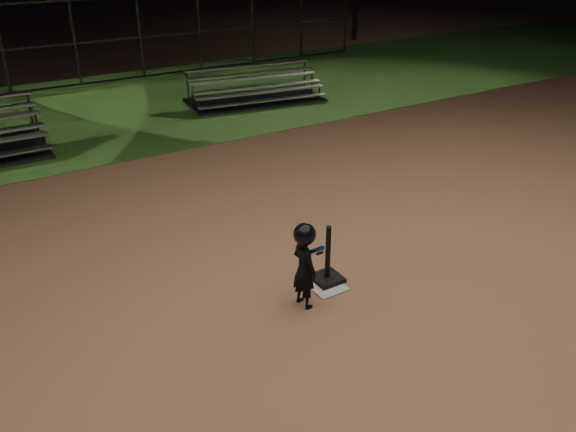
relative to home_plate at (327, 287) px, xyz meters
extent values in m
plane|color=#A36E4A|center=(0.00, 0.00, -0.01)|extent=(80.00, 80.00, 0.00)
cube|color=#2A541B|center=(0.00, 10.00, -0.01)|extent=(60.00, 8.00, 0.01)
cube|color=beige|center=(0.00, 0.00, 0.00)|extent=(0.45, 0.45, 0.02)
cube|color=black|center=(0.08, 0.12, 0.04)|extent=(0.38, 0.38, 0.06)
cylinder|color=black|center=(0.08, 0.12, 0.46)|extent=(0.07, 0.07, 0.77)
imported|color=black|center=(-0.48, -0.16, 0.51)|extent=(0.30, 0.41, 1.05)
sphere|color=black|center=(-0.48, -0.16, 1.01)|extent=(0.28, 0.28, 0.28)
cylinder|color=blue|center=(-0.43, -0.31, 0.85)|extent=(0.17, 0.51, 0.38)
cylinder|color=black|center=(-0.27, -0.19, 0.70)|extent=(0.08, 0.19, 0.14)
cube|color=silver|center=(3.60, 8.17, 0.35)|extent=(3.65, 0.73, 0.04)
cube|color=silver|center=(3.56, 7.92, 0.19)|extent=(3.65, 0.73, 0.03)
cube|color=silver|center=(3.67, 8.67, 0.61)|extent=(3.65, 0.73, 0.04)
cube|color=silver|center=(3.63, 8.41, 0.44)|extent=(3.65, 0.73, 0.03)
cube|color=silver|center=(3.74, 9.16, 0.86)|extent=(3.65, 0.73, 0.04)
cube|color=silver|center=(3.70, 8.91, 0.70)|extent=(3.65, 0.73, 0.03)
cube|color=#38383D|center=(3.67, 8.67, 0.02)|extent=(3.87, 2.28, 0.05)
cube|color=#38383D|center=(0.00, 13.00, 0.04)|extent=(20.00, 0.05, 0.05)
cube|color=#38383D|center=(0.00, 13.00, 1.24)|extent=(20.00, 0.05, 0.05)
cube|color=#38383D|center=(0.00, 13.00, 2.44)|extent=(20.00, 0.05, 0.05)
cylinder|color=#38383D|center=(0.00, 13.00, 1.24)|extent=(0.08, 0.08, 2.50)
cylinder|color=#38383D|center=(5.00, 13.00, 1.24)|extent=(0.08, 0.08, 2.50)
cylinder|color=#38383D|center=(10.00, 13.00, 1.24)|extent=(0.08, 0.08, 2.50)
camera|label=1|loc=(-3.88, -5.26, 4.34)|focal=36.01mm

